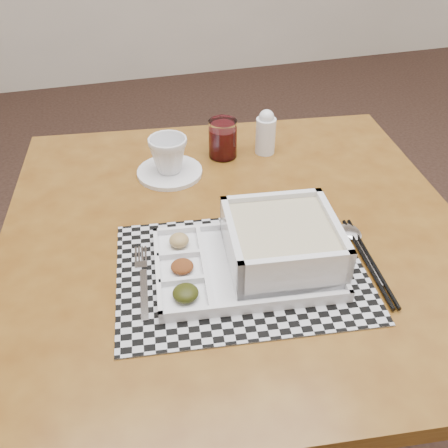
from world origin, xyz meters
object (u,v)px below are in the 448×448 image
(serving_tray, at_px, (271,249))
(cup, at_px, (168,155))
(juice_glass, at_px, (223,140))
(creamer_bottle, at_px, (266,132))
(dining_table, at_px, (235,255))

(serving_tray, distance_m, cup, 0.37)
(serving_tray, xyz_separation_m, juice_glass, (0.02, 0.40, 0.01))
(serving_tray, bearing_deg, creamer_bottle, 71.93)
(cup, bearing_deg, serving_tray, -77.89)
(juice_glass, xyz_separation_m, creamer_bottle, (0.10, -0.01, 0.01))
(serving_tray, distance_m, juice_glass, 0.40)
(juice_glass, relative_size, creamer_bottle, 0.83)
(dining_table, distance_m, creamer_bottle, 0.34)
(dining_table, xyz_separation_m, cup, (-0.09, 0.24, 0.12))
(juice_glass, bearing_deg, creamer_bottle, -5.49)
(dining_table, relative_size, cup, 11.66)
(cup, xyz_separation_m, juice_glass, (0.14, 0.05, -0.01))
(serving_tray, xyz_separation_m, cup, (-0.12, 0.35, 0.01))
(dining_table, relative_size, juice_glass, 11.08)
(cup, relative_size, juice_glass, 0.95)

